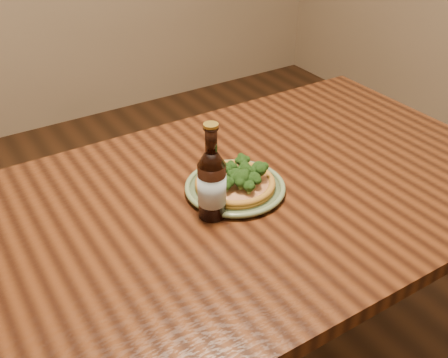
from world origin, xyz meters
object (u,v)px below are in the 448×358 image
table (229,227)px  pizza (236,181)px  beer_bottle (212,184)px  plate (235,188)px

table → pizza: 0.13m
table → beer_bottle: bearing=-153.3°
plate → beer_bottle: 0.14m
table → pizza: size_ratio=7.79×
plate → beer_bottle: size_ratio=1.06×
plate → pizza: bearing=-89.9°
table → beer_bottle: 0.20m
plate → pizza: size_ratio=1.26×
table → plate: 0.11m
table → beer_bottle: beer_bottle is taller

